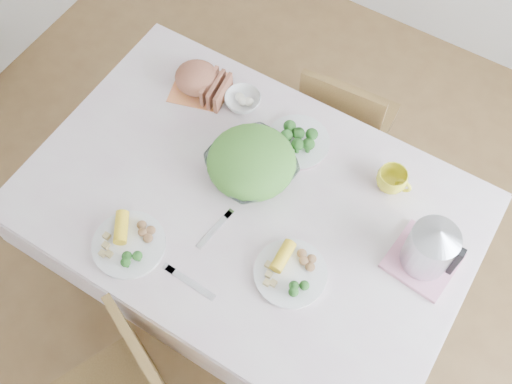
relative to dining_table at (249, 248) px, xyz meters
The scene contains 17 objects.
floor 0.38m from the dining_table, ahead, with size 3.60×3.60×0.00m, color brown.
dining_table is the anchor object (origin of this frame).
tablecloth 0.38m from the dining_table, ahead, with size 1.50×1.00×0.01m, color silver.
chair_far 0.75m from the dining_table, 86.20° to the left, with size 0.36×0.36×0.80m, color brown.
salad_bowl 0.44m from the dining_table, 115.91° to the left, with size 0.29×0.29×0.07m, color white.
dinner_plate_left 0.58m from the dining_table, 125.33° to the right, with size 0.24×0.24×0.02m, color white.
dinner_plate_right 0.49m from the dining_table, 30.67° to the right, with size 0.23×0.23×0.02m, color white.
broccoli_plate 0.49m from the dining_table, 85.09° to the left, with size 0.23×0.23×0.02m, color beige.
napkin 0.65m from the dining_table, 143.01° to the left, with size 0.19×0.19×0.00m, color #F28949.
bread_loaf 0.69m from the dining_table, 143.01° to the left, with size 0.17×0.16×0.10m, color brown.
fruit_bowl 0.58m from the dining_table, 124.64° to the left, with size 0.13×0.13×0.04m, color white.
yellow_mug 0.65m from the dining_table, 38.99° to the left, with size 0.11×0.11×0.08m, color gold.
pink_tray 0.72m from the dining_table, 10.71° to the left, with size 0.21×0.21×0.02m, color #D07F99.
electric_kettle 0.79m from the dining_table, 10.71° to the left, with size 0.15×0.15×0.21m, color #B2B5BA.
fork_left 0.42m from the dining_table, 104.77° to the right, with size 0.02×0.17×0.00m, color silver.
fork_right 0.45m from the dining_table, 37.84° to the right, with size 0.02×0.17×0.00m, color silver.
knife 0.52m from the dining_table, 90.26° to the right, with size 0.02×0.19×0.00m, color silver.
Camera 1 is at (0.52, -0.79, 2.55)m, focal length 42.00 mm.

